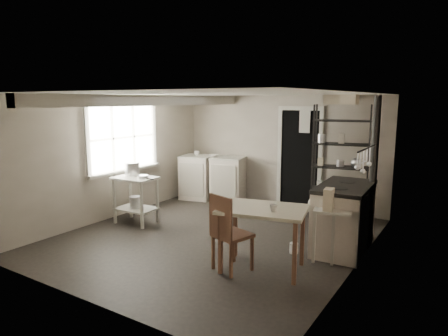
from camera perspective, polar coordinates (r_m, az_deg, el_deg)
The scene contains 31 objects.
floor at distance 6.60m, azimuth -1.41°, elevation -9.83°, with size 5.00×5.00×0.00m, color black.
ceiling at distance 6.22m, azimuth -1.50°, elevation 10.55°, with size 5.00×5.00×0.00m, color silver.
wall_back at distance 8.48m, azimuth 7.99°, elevation 2.46°, with size 4.50×0.02×2.30m, color #AFA596.
wall_front at distance 4.50m, azimuth -19.52°, elevation -4.48°, with size 4.50×0.02×2.30m, color #AFA596.
wall_left at distance 7.78m, azimuth -15.37°, elevation 1.55°, with size 0.02×5.00×2.30m, color #AFA596.
wall_right at distance 5.41m, azimuth 18.76°, elevation -2.10°, with size 0.02×5.00×2.30m, color #AFA596.
window at distance 7.85m, azimuth -14.26°, elevation 4.25°, with size 0.12×1.76×1.28m, color beige, non-canonical shape.
doorway at distance 8.30m, azimuth 10.71°, elevation 1.18°, with size 0.96×0.10×2.08m, color beige, non-canonical shape.
ceiling_beam at distance 6.96m, azimuth -9.85°, elevation 9.51°, with size 0.18×5.00×0.18m, color beige, non-canonical shape.
wallpaper_panel at distance 5.42m, azimuth 18.66°, elevation -2.08°, with size 0.01×5.00×2.30m, color #C1AF9D, non-canonical shape.
utensil_rail at distance 5.94m, azimuth 19.79°, elevation 2.77°, with size 0.06×1.20×0.44m, color silver, non-canonical shape.
prep_table at distance 7.39m, azimuth -12.46°, elevation -4.68°, with size 0.74×0.53×0.85m, color beige, non-canonical shape.
stockpot at distance 7.46m, azimuth -13.00°, elevation -0.32°, with size 0.27×0.27×0.29m, color silver.
saucepan at distance 7.16m, azimuth -11.49°, elevation -1.42°, with size 0.19×0.19×0.10m, color silver.
bucket at distance 7.38m, azimuth -12.53°, elevation -4.81°, with size 0.21×0.21×0.22m, color silver.
base_cabinets at distance 8.89m, azimuth -1.66°, elevation -1.61°, with size 1.48×0.64×0.98m, color beige, non-canonical shape.
mixing_bowl at distance 8.77m, azimuth -1.53°, elevation 1.50°, with size 0.27×0.27×0.07m, color white.
counter_cup at distance 8.98m, azimuth -3.91°, elevation 1.78°, with size 0.13×0.13×0.10m, color white.
shelf_rack at distance 7.65m, azimuth 16.24°, elevation -0.14°, with size 1.01×0.39×2.13m, color black, non-canonical shape.
shelf_jar at distance 7.68m, azimuth 13.79°, elevation 3.19°, with size 0.09×0.09×0.20m, color white.
storage_box_a at distance 7.63m, azimuth 15.17°, elevation 7.90°, with size 0.31×0.27×0.21m, color beige.
storage_box_b at distance 7.46m, azimuth 17.42°, elevation 7.60°, with size 0.27×0.25×0.18m, color beige.
stove at distance 6.21m, azimuth 16.72°, elevation -7.25°, with size 0.69×1.25×0.98m, color beige, non-canonical shape.
stovepipe at distance 6.35m, azimuth 20.80°, elevation 3.49°, with size 0.12×0.12×1.50m, color black, non-canonical shape.
side_ledge at distance 5.60m, azimuth 15.13°, elevation -9.16°, with size 0.50×0.27×0.77m, color beige, non-canonical shape.
oats_box at distance 5.43m, azimuth 14.78°, elevation -3.38°, with size 0.12×0.19×0.29m, color beige.
work_table at distance 5.33m, azimuth 5.51°, elevation -10.42°, with size 1.10×0.77×0.84m, color beige, non-canonical shape.
table_cup at distance 5.04m, azimuth 7.06°, elevation -6.55°, with size 0.10×0.10×0.09m, color white.
chair at distance 5.25m, azimuth 1.23°, elevation -9.46°, with size 0.42×0.45×1.03m, color brown, non-canonical shape.
flour_sack at distance 7.66m, azimuth 13.38°, elevation -5.45°, with size 0.42×0.36×0.50m, color beige.
floor_crock at distance 6.02m, azimuth 9.94°, elevation -11.21°, with size 0.12×0.12×0.15m, color white.
Camera 1 is at (3.47, -5.17, 2.21)m, focal length 32.00 mm.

